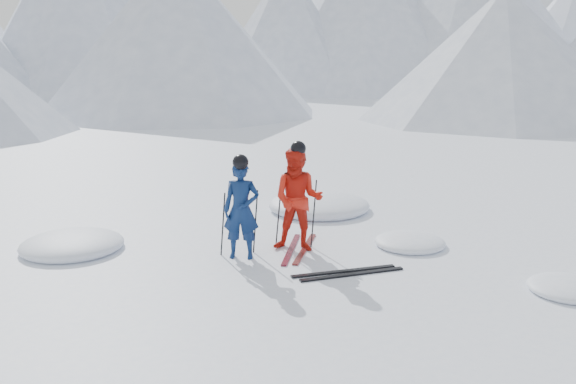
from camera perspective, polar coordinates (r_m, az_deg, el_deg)
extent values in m
plane|color=white|center=(10.01, 8.02, -6.55)|extent=(160.00, 160.00, 0.00)
cone|color=#B2BCD1|center=(50.49, -18.78, 16.57)|extent=(23.96, 23.96, 14.35)
cone|color=#B2BCD1|center=(60.44, -10.56, 15.13)|extent=(17.69, 17.69, 11.93)
cone|color=#B2BCD1|center=(53.11, -0.14, 15.11)|extent=(19.63, 19.63, 10.85)
cone|color=#B2BCD1|center=(57.28, 6.97, 16.50)|extent=(23.31, 23.31, 14.15)
cone|color=#B2BCD1|center=(59.21, 16.89, 16.30)|extent=(28.94, 28.94, 14.88)
cone|color=silver|center=(64.50, 25.28, 13.48)|extent=(24.45, 24.45, 10.76)
cone|color=#B2BCD1|center=(32.55, 19.30, 12.03)|extent=(14.00, 14.00, 6.50)
cone|color=#B2BCD1|center=(35.11, -10.42, 14.57)|extent=(16.00, 16.00, 9.00)
imported|color=#0D224F|center=(9.95, -4.39, -1.69)|extent=(0.66, 0.50, 1.62)
imported|color=red|center=(10.29, 0.95, -0.71)|extent=(1.03, 0.91, 1.78)
cylinder|color=black|center=(10.16, -6.11, -3.01)|extent=(0.11, 0.08, 1.08)
cylinder|color=black|center=(10.28, -3.06, -2.76)|extent=(0.11, 0.07, 1.08)
cylinder|color=black|center=(10.57, -0.87, -2.01)|extent=(0.12, 0.09, 1.18)
cylinder|color=black|center=(10.56, 2.43, -2.04)|extent=(0.12, 0.08, 1.18)
cube|color=black|center=(10.51, 0.28, -5.37)|extent=(0.56, 1.66, 0.03)
cube|color=black|center=(10.55, 1.58, -5.32)|extent=(0.67, 1.63, 0.03)
cube|color=black|center=(9.53, 5.23, -7.39)|extent=(1.69, 0.35, 0.03)
cube|color=black|center=(9.41, 6.04, -7.67)|extent=(1.69, 0.41, 0.03)
ellipsoid|color=white|center=(11.19, -19.51, -5.08)|extent=(1.75, 1.75, 0.38)
ellipsoid|color=white|center=(10.97, 11.32, -4.93)|extent=(1.24, 1.24, 0.27)
ellipsoid|color=white|center=(13.19, 2.92, -1.68)|extent=(2.18, 2.18, 0.48)
ellipsoid|color=white|center=(9.61, 24.73, -8.47)|extent=(1.12, 1.12, 0.25)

